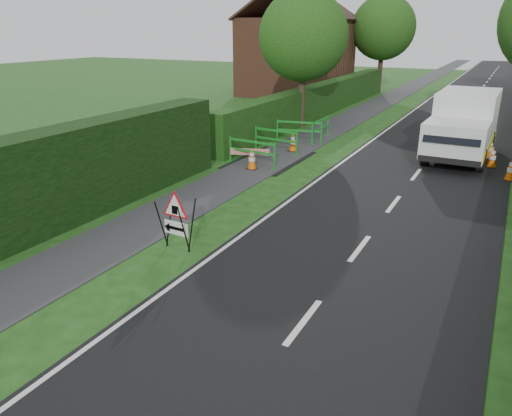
% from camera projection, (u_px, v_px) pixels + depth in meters
% --- Properties ---
extents(ground, '(120.00, 120.00, 0.00)m').
position_uv_depth(ground, '(155.00, 315.00, 9.08)').
color(ground, '#1C4212').
rests_on(ground, ground).
extents(road_surface, '(6.00, 90.00, 0.02)m').
position_uv_depth(road_surface, '(476.00, 96.00, 37.21)').
color(road_surface, black).
rests_on(road_surface, ground).
extents(footpath, '(2.00, 90.00, 0.02)m').
position_uv_depth(footpath, '(401.00, 92.00, 39.58)').
color(footpath, '#2D2D30').
rests_on(footpath, ground).
extents(hedge_west_far, '(1.00, 24.00, 1.80)m').
position_uv_depth(hedge_west_far, '(320.00, 115.00, 29.60)').
color(hedge_west_far, '#14380F').
rests_on(hedge_west_far, ground).
extents(house_west, '(7.50, 7.40, 7.88)m').
position_uv_depth(house_west, '(296.00, 55.00, 37.43)').
color(house_west, brown).
rests_on(house_west, ground).
extents(tree_nw, '(4.40, 4.40, 6.70)m').
position_uv_depth(tree_nw, '(303.00, 36.00, 24.55)').
color(tree_nw, '#2D2116').
rests_on(tree_nw, ground).
extents(tree_fw, '(4.80, 4.80, 7.24)m').
position_uv_depth(tree_fw, '(383.00, 28.00, 37.78)').
color(tree_fw, '#2D2116').
rests_on(tree_fw, ground).
extents(triangle_sign, '(0.88, 0.88, 1.22)m').
position_uv_depth(triangle_sign, '(174.00, 216.00, 11.45)').
color(triangle_sign, black).
rests_on(triangle_sign, ground).
extents(works_van, '(2.31, 5.60, 2.53)m').
position_uv_depth(works_van, '(463.00, 124.00, 19.56)').
color(works_van, silver).
rests_on(works_van, ground).
extents(traffic_cone_0, '(0.38, 0.38, 0.79)m').
position_uv_depth(traffic_cone_0, '(511.00, 169.00, 16.84)').
color(traffic_cone_0, black).
rests_on(traffic_cone_0, ground).
extents(traffic_cone_1, '(0.38, 0.38, 0.79)m').
position_uv_depth(traffic_cone_1, '(492.00, 157.00, 18.42)').
color(traffic_cone_1, black).
rests_on(traffic_cone_1, ground).
extents(traffic_cone_2, '(0.38, 0.38, 0.79)m').
position_uv_depth(traffic_cone_2, '(490.00, 149.00, 19.69)').
color(traffic_cone_2, black).
rests_on(traffic_cone_2, ground).
extents(traffic_cone_3, '(0.38, 0.38, 0.79)m').
position_uv_depth(traffic_cone_3, '(252.00, 159.00, 18.17)').
color(traffic_cone_3, black).
rests_on(traffic_cone_3, ground).
extents(traffic_cone_4, '(0.38, 0.38, 0.79)m').
position_uv_depth(traffic_cone_4, '(293.00, 142.00, 20.80)').
color(traffic_cone_4, black).
rests_on(traffic_cone_4, ground).
extents(ped_barrier_0, '(2.09, 0.57, 1.00)m').
position_uv_depth(ped_barrier_0, '(252.00, 149.00, 18.55)').
color(ped_barrier_0, '#188723').
rests_on(ped_barrier_0, ground).
extents(ped_barrier_1, '(2.09, 0.64, 1.00)m').
position_uv_depth(ped_barrier_1, '(276.00, 138.00, 20.50)').
color(ped_barrier_1, '#188723').
rests_on(ped_barrier_1, ground).
extents(ped_barrier_2, '(2.09, 0.74, 1.00)m').
position_uv_depth(ped_barrier_2, '(299.00, 129.00, 22.28)').
color(ped_barrier_2, '#188723').
rests_on(ped_barrier_2, ground).
extents(ped_barrier_3, '(0.37, 2.06, 1.00)m').
position_uv_depth(ped_barrier_3, '(321.00, 127.00, 22.76)').
color(ped_barrier_3, '#188723').
rests_on(ped_barrier_3, ground).
extents(redwhite_plank, '(1.43, 0.54, 0.25)m').
position_uv_depth(redwhite_plank, '(250.00, 163.00, 19.11)').
color(redwhite_plank, red).
rests_on(redwhite_plank, ground).
extents(hatchback_car, '(2.22, 4.07, 1.31)m').
position_uv_depth(hatchback_car, '(460.00, 107.00, 28.06)').
color(hatchback_car, silver).
rests_on(hatchback_car, ground).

